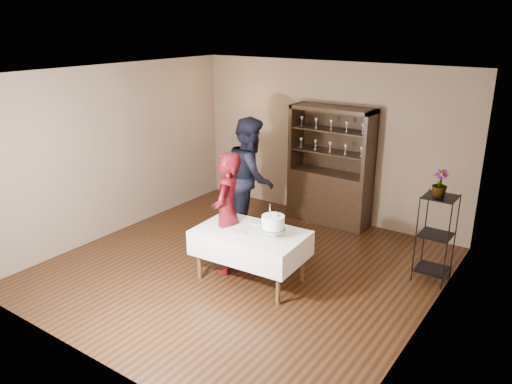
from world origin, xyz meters
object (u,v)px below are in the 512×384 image
at_px(potted_plant, 440,183).
at_px(cake, 273,224).
at_px(woman, 227,213).
at_px(man, 251,177).
at_px(china_hutch, 330,185).
at_px(plant_etagere, 436,235).
at_px(cake_table, 251,243).

bearing_deg(potted_plant, cake, -140.09).
distance_m(cake, potted_plant, 2.18).
relative_size(woman, man, 0.88).
relative_size(man, potted_plant, 5.51).
height_order(man, cake, man).
relative_size(china_hutch, cake, 4.49).
bearing_deg(woman, man, 178.88).
xyz_separation_m(plant_etagere, woman, (-2.43, -1.35, 0.20)).
xyz_separation_m(plant_etagere, potted_plant, (-0.02, -0.02, 0.71)).
relative_size(cake_table, woman, 0.87).
bearing_deg(plant_etagere, cake, -140.05).
distance_m(man, potted_plant, 2.88).
height_order(plant_etagere, cake_table, plant_etagere).
height_order(woman, cake, woman).
bearing_deg(cake, potted_plant, 39.91).
height_order(woman, man, man).
bearing_deg(woman, plant_etagere, 97.37).
distance_m(woman, cake, 0.78).
relative_size(woman, potted_plant, 4.84).
bearing_deg(cake, china_hutch, 99.86).
relative_size(plant_etagere, potted_plant, 3.42).
xyz_separation_m(cake_table, cake, (0.33, 0.03, 0.35)).
bearing_deg(potted_plant, man, -177.56).
xyz_separation_m(plant_etagere, cake, (-1.66, -1.39, 0.24)).
bearing_deg(cake_table, china_hutch, 92.20).
distance_m(cake_table, woman, 0.54).
distance_m(cake_table, potted_plant, 2.54).
distance_m(plant_etagere, woman, 2.78).
height_order(china_hutch, cake_table, china_hutch).
relative_size(china_hutch, plant_etagere, 1.67).
distance_m(woman, potted_plant, 2.79).
distance_m(china_hutch, man, 1.47).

